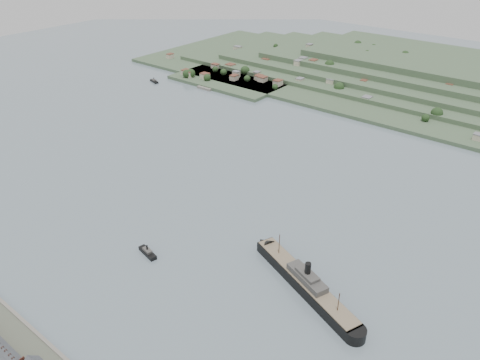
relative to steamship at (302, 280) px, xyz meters
The scene contains 5 objects.
ground 92.46m from the steamship, 162.43° to the left, with size 1400.00×1400.00×0.00m, color slate.
far_peninsula 425.31m from the steamship, 98.13° to the left, with size 760.00×309.00×30.00m.
steamship is the anchor object (origin of this frame).
tugboat 102.34m from the steamship, 157.93° to the right, with size 17.07×7.64×7.44m.
ferry_west 422.04m from the steamship, 150.01° to the left, with size 17.67×9.55×6.39m.
Camera 1 is at (193.17, -217.39, 194.53)m, focal length 35.00 mm.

